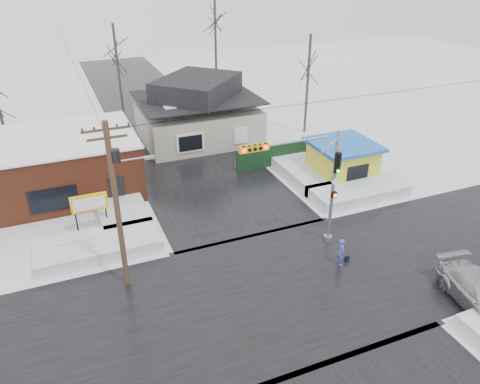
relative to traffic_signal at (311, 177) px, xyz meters
name	(u,v)px	position (x,y,z in m)	size (l,w,h in m)	color
ground	(293,285)	(-2.43, -2.97, -4.54)	(120.00, 120.00, 0.00)	white
road_ns	(293,285)	(-2.43, -2.97, -4.53)	(10.00, 120.00, 0.02)	black
road_ew	(293,285)	(-2.43, -2.97, -4.53)	(120.00, 10.00, 0.02)	black
snowbank_nw	(98,246)	(-11.43, 4.03, -4.14)	(7.00, 3.00, 0.80)	white
snowbank_ne	(358,191)	(6.57, 4.03, -4.14)	(7.00, 3.00, 0.80)	white
snowbank_nside_w	(119,201)	(-9.43, 9.03, -4.14)	(3.00, 8.00, 0.80)	white
snowbank_nside_e	(299,168)	(4.57, 9.03, -4.14)	(3.00, 8.00, 0.80)	white
traffic_signal	(311,177)	(0.00, 0.00, 0.00)	(6.05, 0.68, 7.00)	gray
utility_pole	(117,198)	(-10.36, 0.53, 0.57)	(3.15, 0.44, 9.00)	#382619
brick_building	(49,166)	(-13.43, 13.03, -2.46)	(12.20, 8.20, 4.12)	maroon
marquee_sign	(89,204)	(-11.43, 6.53, -2.62)	(2.20, 0.21, 2.55)	black
house	(198,112)	(-0.43, 19.03, -1.92)	(10.40, 8.40, 5.76)	#B2AEA0
kiosk	(342,160)	(7.07, 7.03, -3.08)	(4.60, 4.60, 2.88)	yellow
fence	(282,154)	(4.07, 11.03, -3.64)	(8.00, 0.12, 1.80)	black
tree_far_left	(115,48)	(-6.43, 23.03, 3.41)	(3.00, 3.00, 10.00)	#332821
tree_far_mid	(215,19)	(3.57, 25.03, 5.00)	(3.00, 3.00, 12.00)	#332821
tree_far_right	(309,56)	(9.57, 17.03, 2.62)	(3.00, 3.00, 9.00)	#332821
pedestrian	(341,252)	(0.87, -2.35, -3.71)	(0.60, 0.40, 1.65)	#4053B3
shopping_bag	(347,259)	(1.39, -2.27, -4.36)	(0.28, 0.12, 0.35)	black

